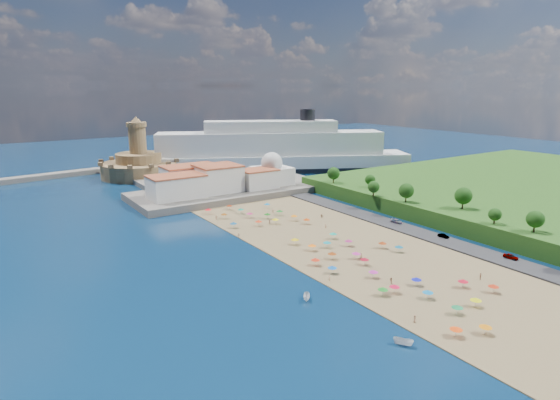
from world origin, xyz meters
TOP-DOWN VIEW (x-y plane):
  - ground at (0.00, 0.00)m, footprint 700.00×700.00m
  - terrace at (10.00, 73.00)m, footprint 90.00×36.00m
  - jetty at (-12.00, 108.00)m, footprint 18.00×70.00m
  - waterfront_buildings at (-3.05, 73.64)m, footprint 57.00×29.00m
  - domed_building at (30.00, 71.00)m, footprint 16.00×16.00m
  - fortress at (-12.00, 138.00)m, footprint 40.00×40.00m
  - cruise_ship at (57.50, 114.90)m, footprint 154.96×93.22m
  - beach_parasols at (-1.43, -7.93)m, footprint 31.74×115.48m
  - beachgoers at (0.10, -1.60)m, footprint 37.65×93.08m
  - moored_boats at (-24.86, -45.23)m, footprint 7.14×29.69m
  - parked_cars at (36.00, -20.73)m, footprint 2.28×46.97m
  - hillside_trees at (48.25, -6.54)m, footprint 17.27×111.84m

SIDE VIEW (x-z plane):
  - ground at x=0.00m, z-range 0.00..0.00m
  - moored_boats at x=-24.86m, z-range 0.00..1.51m
  - beachgoers at x=0.10m, z-range 0.18..2.03m
  - jetty at x=-12.00m, z-range 0.00..2.40m
  - parked_cars at x=36.00m, z-range 0.67..2.04m
  - terrace at x=10.00m, z-range 0.00..3.00m
  - beach_parasols at x=-1.43m, z-range 1.05..3.25m
  - fortress at x=-12.00m, z-range -9.52..22.88m
  - waterfront_buildings at x=-3.05m, z-range 2.38..13.38m
  - domed_building at x=30.00m, z-range 1.47..16.47m
  - hillside_trees at x=48.25m, z-range 6.25..13.97m
  - cruise_ship at x=57.50m, z-range -7.18..28.06m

